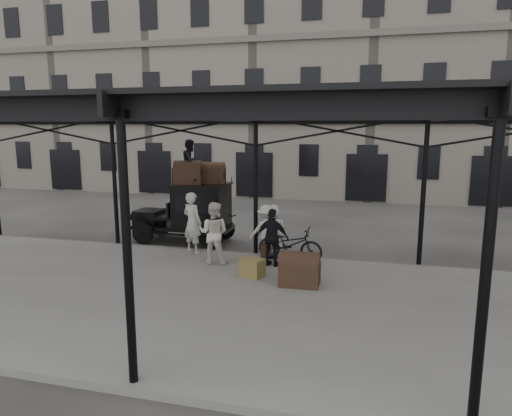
{
  "coord_description": "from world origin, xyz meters",
  "views": [
    {
      "loc": [
        3.58,
        -11.81,
        4.18
      ],
      "look_at": [
        0.11,
        1.6,
        1.7
      ],
      "focal_mm": 32.0,
      "sensor_mm": 36.0,
      "label": 1
    }
  ],
  "objects": [
    {
      "name": "porter_roof",
      "position": [
        -2.69,
        3.21,
        2.96
      ],
      "size": [
        0.65,
        0.8,
        1.56
      ],
      "primitive_type": "imported",
      "rotation": [
        0.0,
        0.0,
        1.49
      ],
      "color": "black",
      "rests_on": "taxi"
    },
    {
      "name": "porter_midleft",
      "position": [
        -0.93,
        0.62,
        1.07
      ],
      "size": [
        0.91,
        0.72,
        1.85
      ],
      "primitive_type": "imported",
      "rotation": [
        0.0,
        0.0,
        3.16
      ],
      "color": "silver",
      "rests_on": "platform"
    },
    {
      "name": "bicycle",
      "position": [
        1.23,
        1.42,
        0.67
      ],
      "size": [
        2.03,
        0.84,
        1.04
      ],
      "primitive_type": "imported",
      "rotation": [
        0.0,
        0.0,
        1.49
      ],
      "color": "black",
      "rests_on": "platform"
    },
    {
      "name": "wicker_hamper",
      "position": [
        0.51,
        -0.32,
        0.4
      ],
      "size": [
        0.71,
        0.62,
        0.5
      ],
      "primitive_type": "cube",
      "rotation": [
        0.0,
        0.0,
        -0.33
      ],
      "color": "olive",
      "rests_on": "platform"
    },
    {
      "name": "suitcase_upright",
      "position": [
        0.41,
        1.38,
        0.38
      ],
      "size": [
        0.26,
        0.62,
        0.45
      ],
      "primitive_type": "cube",
      "rotation": [
        0.0,
        0.0,
        0.19
      ],
      "color": "#3F271D",
      "rests_on": "platform"
    },
    {
      "name": "porter_official",
      "position": [
        0.82,
        0.77,
        1.0
      ],
      "size": [
        1.05,
        0.57,
        1.7
      ],
      "primitive_type": "imported",
      "rotation": [
        0.0,
        0.0,
        2.98
      ],
      "color": "black",
      "rests_on": "platform"
    },
    {
      "name": "steamer_trunk_platform",
      "position": [
        1.86,
        -0.68,
        0.52
      ],
      "size": [
        1.03,
        0.65,
        0.74
      ],
      "primitive_type": null,
      "rotation": [
        0.0,
        0.0,
        0.03
      ],
      "color": "#3F271D",
      "rests_on": "platform"
    },
    {
      "name": "platform",
      "position": [
        0.0,
        -2.0,
        0.07
      ],
      "size": [
        28.0,
        8.0,
        0.15
      ],
      "primitive_type": "cube",
      "color": "slate",
      "rests_on": "ground"
    },
    {
      "name": "suitcase_flat",
      "position": [
        1.72,
        0.8,
        0.35
      ],
      "size": [
        0.61,
        0.22,
        0.4
      ],
      "primitive_type": "cube",
      "rotation": [
        0.0,
        0.0,
        -0.12
      ],
      "color": "#3F271D",
      "rests_on": "platform"
    },
    {
      "name": "porter_right",
      "position": [
        0.4,
        1.8,
        0.96
      ],
      "size": [
        1.19,
        0.92,
        1.62
      ],
      "primitive_type": "imported",
      "rotation": [
        0.0,
        0.0,
        3.49
      ],
      "color": "silver",
      "rests_on": "platform"
    },
    {
      "name": "ground",
      "position": [
        0.0,
        0.0,
        0.0
      ],
      "size": [
        120.0,
        120.0,
        0.0
      ],
      "primitive_type": "plane",
      "color": "#383533",
      "rests_on": "ground"
    },
    {
      "name": "canopy",
      "position": [
        0.0,
        -1.72,
        4.6
      ],
      "size": [
        22.5,
        9.0,
        4.74
      ],
      "color": "black",
      "rests_on": "ground"
    },
    {
      "name": "porter_centre",
      "position": [
        0.62,
        1.8,
        0.97
      ],
      "size": [
        0.86,
        0.61,
        1.64
      ],
      "primitive_type": "imported",
      "rotation": [
        0.0,
        0.0,
        3.26
      ],
      "color": "beige",
      "rests_on": "platform"
    },
    {
      "name": "building_frontage",
      "position": [
        0.0,
        18.0,
        7.0
      ],
      "size": [
        64.0,
        8.0,
        14.0
      ],
      "primitive_type": "cube",
      "color": "slate",
      "rests_on": "ground"
    },
    {
      "name": "porter_left",
      "position": [
        -1.99,
        1.55,
        1.14
      ],
      "size": [
        0.85,
        0.71,
        1.98
      ],
      "primitive_type": "imported",
      "rotation": [
        0.0,
        0.0,
        2.75
      ],
      "color": "#BCB9AC",
      "rests_on": "platform"
    },
    {
      "name": "taxi",
      "position": [
        -2.66,
        3.31,
        1.2
      ],
      "size": [
        3.65,
        1.55,
        2.18
      ],
      "color": "black",
      "rests_on": "ground"
    },
    {
      "name": "steamer_trunk_roof_near",
      "position": [
        -2.74,
        3.06,
        2.53
      ],
      "size": [
        1.05,
        0.79,
        0.69
      ],
      "primitive_type": null,
      "rotation": [
        0.0,
        0.0,
        0.24
      ],
      "color": "#3F271D",
      "rests_on": "taxi"
    },
    {
      "name": "steamer_trunk_roof_far",
      "position": [
        -1.99,
        3.51,
        2.5
      ],
      "size": [
        0.91,
        0.61,
        0.63
      ],
      "primitive_type": null,
      "rotation": [
        0.0,
        0.0,
        0.1
      ],
      "color": "#3F271D",
      "rests_on": "taxi"
    }
  ]
}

